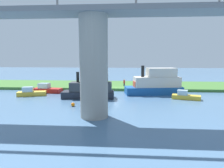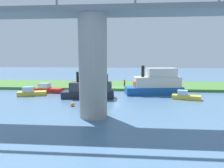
% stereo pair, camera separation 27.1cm
% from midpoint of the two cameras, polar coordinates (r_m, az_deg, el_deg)
% --- Properties ---
extents(ground_plane, '(160.00, 160.00, 0.00)m').
position_cam_midpoint_polar(ground_plane, '(38.29, 0.46, -1.97)').
color(ground_plane, '#4C7093').
extents(grassy_bank, '(80.00, 12.00, 0.50)m').
position_cam_midpoint_polar(grassy_bank, '(44.16, 1.05, -0.36)').
color(grassy_bank, '#427533').
rests_on(grassy_bank, ground).
extents(bridge_pylon, '(2.92, 2.92, 10.55)m').
position_cam_midpoint_polar(bridge_pylon, '(21.48, -4.92, 4.65)').
color(bridge_pylon, '#9E998E').
rests_on(bridge_pylon, ground).
extents(bridge_span, '(60.47, 4.30, 3.25)m').
position_cam_midpoint_polar(bridge_span, '(21.97, -5.10, 19.86)').
color(bridge_span, slate).
rests_on(bridge_span, bridge_pylon).
extents(person_on_bank, '(0.51, 0.51, 1.39)m').
position_cam_midpoint_polar(person_on_bank, '(41.21, 3.67, 0.38)').
color(person_on_bank, '#2D334C').
rests_on(person_on_bank, grassy_bank).
extents(mooring_post, '(0.20, 0.20, 0.93)m').
position_cam_midpoint_polar(mooring_post, '(39.92, -8.22, -0.26)').
color(mooring_post, brown).
rests_on(mooring_post, grassy_bank).
extents(pontoon_yellow, '(8.01, 2.98, 4.04)m').
position_cam_midpoint_polar(pontoon_yellow, '(32.02, -5.87, -1.19)').
color(pontoon_yellow, '#1E232D').
rests_on(pontoon_yellow, ground).
extents(motorboat_red, '(9.89, 4.64, 4.86)m').
position_cam_midpoint_polar(motorboat_red, '(35.83, 12.15, 0.10)').
color(motorboat_red, '#195199').
rests_on(motorboat_red, ground).
extents(riverboat_paddlewheel, '(4.69, 2.75, 1.48)m').
position_cam_midpoint_polar(riverboat_paddlewheel, '(36.31, -21.21, -2.18)').
color(riverboat_paddlewheel, gold).
rests_on(riverboat_paddlewheel, ground).
extents(houseboat_blue, '(4.31, 2.58, 1.35)m').
position_cam_midpoint_polar(houseboat_blue, '(32.90, 19.79, -3.16)').
color(houseboat_blue, gold).
rests_on(houseboat_blue, ground).
extents(skiff_small, '(5.16, 2.38, 1.66)m').
position_cam_midpoint_polar(skiff_small, '(38.61, -17.24, -1.35)').
color(skiff_small, red).
rests_on(skiff_small, ground).
extents(marker_buoy, '(0.50, 0.50, 0.50)m').
position_cam_midpoint_polar(marker_buoy, '(27.15, -10.54, -5.56)').
color(marker_buoy, orange).
rests_on(marker_buoy, ground).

